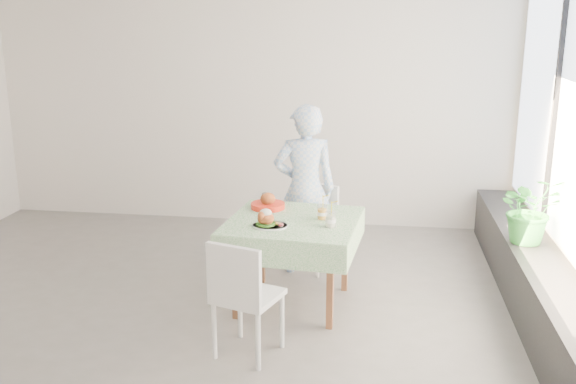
% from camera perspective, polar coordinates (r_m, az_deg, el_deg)
% --- Properties ---
extents(floor, '(6.00, 6.00, 0.00)m').
position_cam_1_polar(floor, '(5.50, -8.49, -10.12)').
color(floor, '#62605D').
rests_on(floor, ground).
extents(wall_back, '(6.00, 0.02, 2.80)m').
position_cam_1_polar(wall_back, '(7.47, -3.41, 7.86)').
color(wall_back, white).
rests_on(wall_back, ground).
extents(wall_front, '(6.00, 0.02, 2.80)m').
position_cam_1_polar(wall_front, '(2.86, -23.99, -4.95)').
color(wall_front, white).
rests_on(wall_front, ground).
extents(window_ledge, '(0.40, 4.80, 0.50)m').
position_cam_1_polar(window_ledge, '(5.35, 21.93, -8.90)').
color(window_ledge, black).
rests_on(window_ledge, ground).
extents(cafe_table, '(1.13, 1.13, 0.74)m').
position_cam_1_polar(cafe_table, '(5.34, 0.46, -5.36)').
color(cafe_table, brown).
rests_on(cafe_table, ground).
extents(chair_far, '(0.50, 0.50, 0.80)m').
position_cam_1_polar(chair_far, '(6.18, 2.17, -4.59)').
color(chair_far, white).
rests_on(chair_far, ground).
extents(chair_near, '(0.52, 0.52, 0.87)m').
position_cam_1_polar(chair_near, '(4.64, -3.63, -11.22)').
color(chair_near, white).
rests_on(chair_near, ground).
extents(diner, '(0.66, 0.51, 1.60)m').
position_cam_1_polar(diner, '(5.97, 1.50, 0.24)').
color(diner, '#95BDEE').
rests_on(diner, ground).
extents(main_dish, '(0.29, 0.29, 0.15)m').
position_cam_1_polar(main_dish, '(5.06, -1.81, -2.58)').
color(main_dish, white).
rests_on(main_dish, cafe_table).
extents(juice_cup_orange, '(0.09, 0.09, 0.24)m').
position_cam_1_polar(juice_cup_orange, '(5.25, 3.06, -1.84)').
color(juice_cup_orange, white).
rests_on(juice_cup_orange, cafe_table).
extents(juice_cup_lemonade, '(0.09, 0.09, 0.25)m').
position_cam_1_polar(juice_cup_lemonade, '(5.06, 3.80, -2.48)').
color(juice_cup_lemonade, white).
rests_on(juice_cup_lemonade, cafe_table).
extents(second_dish, '(0.30, 0.30, 0.14)m').
position_cam_1_polar(second_dish, '(5.56, -1.80, -1.04)').
color(second_dish, red).
rests_on(second_dish, cafe_table).
extents(potted_plant, '(0.60, 0.55, 0.59)m').
position_cam_1_polar(potted_plant, '(5.73, 20.75, -1.42)').
color(potted_plant, '#257127').
rests_on(potted_plant, window_ledge).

